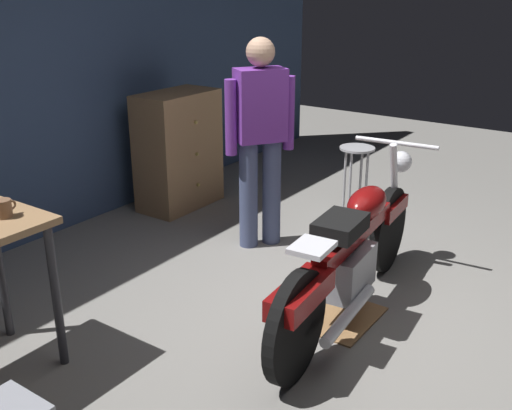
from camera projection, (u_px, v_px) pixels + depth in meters
ground_plane at (342, 324)px, 3.86m from camera, size 12.00×12.00×0.00m
back_wall at (38, 48)px, 4.82m from camera, size 8.00×0.12×3.10m
motorcycle at (352, 251)px, 3.83m from camera, size 2.19×0.61×1.00m
person_standing at (260, 135)px, 4.72m from camera, size 0.49×0.40×1.67m
shop_stool at (356, 162)px, 5.52m from camera, size 0.32×0.32×0.64m
wooden_dresser at (179, 150)px, 5.71m from camera, size 0.80×0.47×1.10m
drip_tray at (342, 318)px, 3.92m from camera, size 0.56×0.40×0.01m
mug_brown_stoneware at (3, 208)px, 3.14m from camera, size 0.12×0.09×0.10m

